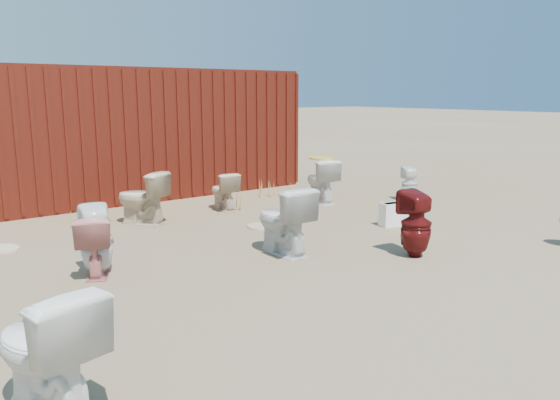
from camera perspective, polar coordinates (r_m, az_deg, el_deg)
ground at (r=6.98m, az=2.98°, el=-5.20°), size 100.00×100.00×0.00m
shipping_container at (r=11.21m, az=-14.41°, el=6.93°), size 6.00×2.40×2.40m
toilet_front_a at (r=3.74m, az=-23.30°, el=-14.24°), size 0.65×0.92×0.84m
toilet_front_pink at (r=6.29m, az=-18.62°, el=-4.43°), size 0.63×0.76×0.68m
toilet_front_c at (r=6.69m, az=0.33°, el=-2.12°), size 0.50×0.85×0.85m
toilet_front_maroon at (r=6.79m, az=14.02°, el=-2.44°), size 0.41×0.42×0.81m
toilet_back_a at (r=6.28m, az=-18.64°, el=-3.99°), size 0.42×0.42×0.78m
toilet_back_beige_left at (r=8.48m, az=-14.28°, el=0.20°), size 0.79×0.91×0.80m
toilet_back_beige_right at (r=9.28m, az=-5.93°, el=0.93°), size 0.42×0.67×0.65m
toilet_back_yellowlid at (r=9.87m, az=4.30°, el=2.02°), size 0.64×0.87×0.80m
toilet_back_e at (r=10.26m, az=13.37°, el=1.65°), size 0.40×0.40×0.64m
yellow_lid at (r=9.81m, az=4.33°, el=4.38°), size 0.40×0.50×0.02m
loose_tank at (r=8.36m, az=12.03°, el=-1.44°), size 0.53×0.31×0.35m
loose_lid_near at (r=8.08m, az=-2.00°, el=-2.82°), size 0.41×0.52×0.02m
loose_lid_far at (r=7.82m, az=-26.98°, el=-4.55°), size 0.49×0.56×0.02m
weed_clump_a at (r=8.76m, az=-20.39°, el=-1.48°), size 0.36×0.36×0.30m
weed_clump_b at (r=9.31m, az=-4.77°, el=-0.16°), size 0.32×0.32×0.28m
weed_clump_c at (r=10.13m, az=1.78°, el=0.94°), size 0.36×0.36×0.33m
weed_clump_d at (r=9.13m, az=-15.06°, el=-0.91°), size 0.30×0.30×0.23m
weed_clump_e at (r=10.49m, az=-1.74°, el=1.24°), size 0.34×0.34×0.31m
weed_clump_f at (r=9.35m, az=13.96°, el=-0.60°), size 0.28×0.28×0.22m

